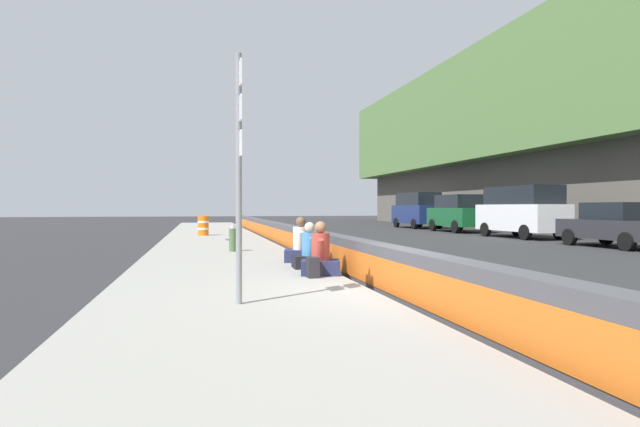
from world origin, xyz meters
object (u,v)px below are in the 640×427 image
at_px(construction_barrel, 203,226).
at_px(seated_person_middle, 310,254).
at_px(parked_car_far, 417,209).
at_px(route_sign_post, 239,158).
at_px(seated_person_foreground, 320,258).
at_px(backpack, 313,268).
at_px(fire_hydrant, 233,237).
at_px(parked_car_midline, 458,213).
at_px(parked_car_third, 616,225).
at_px(parked_car_fourth, 521,211).
at_px(seated_person_rear, 301,248).

bearing_deg(construction_barrel, seated_person_middle, -171.14).
bearing_deg(parked_car_far, route_sign_post, 152.10).
distance_m(seated_person_foreground, backpack, 0.51).
distance_m(seated_person_middle, backpack, 1.66).
height_order(fire_hydrant, parked_car_far, parked_car_far).
xyz_separation_m(backpack, parked_car_midline, (19.44, -13.27, 0.85)).
xyz_separation_m(backpack, construction_barrel, (16.26, 2.02, 0.28)).
distance_m(fire_hydrant, parked_car_third, 14.32).
height_order(backpack, parked_car_fourth, parked_car_fourth).
xyz_separation_m(backpack, parked_car_fourth, (13.06, -13.37, 1.02)).
relative_size(fire_hydrant, construction_barrel, 0.93).
relative_size(route_sign_post, parked_car_far, 0.70).
xyz_separation_m(seated_person_foreground, construction_barrel, (15.83, 2.26, 0.13)).
bearing_deg(parked_car_midline, parked_car_third, 179.44).
bearing_deg(parked_car_far, parked_car_third, 179.65).
bearing_deg(fire_hydrant, parked_car_third, -89.51).
bearing_deg(seated_person_rear, parked_car_midline, -38.26).
bearing_deg(backpack, parked_car_third, -63.00).
bearing_deg(route_sign_post, parked_car_third, -58.01).
distance_m(construction_barrel, parked_car_far, 17.92).
distance_m(seated_person_middle, parked_car_midline, 22.06).
distance_m(fire_hydrant, parked_car_midline, 19.35).
distance_m(parked_car_third, parked_car_midline, 12.75).
distance_m(parked_car_midline, parked_car_far, 6.16).
bearing_deg(construction_barrel, route_sign_post, -178.84).
bearing_deg(parked_car_fourth, route_sign_post, 136.11).
relative_size(backpack, parked_car_far, 0.08).
bearing_deg(parked_car_fourth, seated_person_rear, 127.55).
relative_size(construction_barrel, parked_car_midline, 0.20).
bearing_deg(seated_person_foreground, parked_car_fourth, -46.09).
bearing_deg(fire_hydrant, route_sign_post, 177.09).
relative_size(seated_person_rear, parked_car_midline, 0.24).
bearing_deg(route_sign_post, construction_barrel, 1.16).
height_order(route_sign_post, seated_person_middle, route_sign_post).
bearing_deg(route_sign_post, fire_hydrant, -2.91).
relative_size(parked_car_third, parked_car_far, 0.88).
relative_size(backpack, parked_car_fourth, 0.08).
bearing_deg(seated_person_foreground, construction_barrel, 8.11).
bearing_deg(parked_car_far, seated_person_foreground, 152.66).
distance_m(seated_person_foreground, seated_person_middle, 1.21).
bearing_deg(parked_car_midline, construction_barrel, 101.78).
height_order(seated_person_middle, seated_person_rear, seated_person_rear).
distance_m(seated_person_rear, construction_barrel, 13.43).
xyz_separation_m(route_sign_post, fire_hydrant, (9.11, -0.46, -1.65)).
relative_size(backpack, parked_car_third, 0.09).
bearing_deg(construction_barrel, seated_person_rear, -169.96).
distance_m(backpack, parked_car_midline, 23.55).
distance_m(route_sign_post, parked_car_midline, 26.58).
bearing_deg(route_sign_post, seated_person_foreground, -32.40).
bearing_deg(construction_barrel, parked_car_fourth, -101.72).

